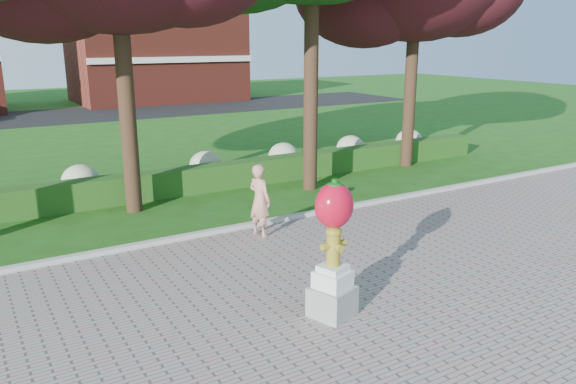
# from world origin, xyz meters

# --- Properties ---
(ground) EXTENTS (100.00, 100.00, 0.00)m
(ground) POSITION_xyz_m (0.00, 0.00, 0.00)
(ground) COLOR #1F4B12
(ground) RESTS_ON ground
(walkway) EXTENTS (40.00, 14.00, 0.04)m
(walkway) POSITION_xyz_m (0.00, -4.00, 0.02)
(walkway) COLOR gray
(walkway) RESTS_ON ground
(curb) EXTENTS (40.00, 0.18, 0.15)m
(curb) POSITION_xyz_m (0.00, 3.00, 0.07)
(curb) COLOR #ADADA5
(curb) RESTS_ON ground
(lawn_hedge) EXTENTS (24.00, 0.70, 0.80)m
(lawn_hedge) POSITION_xyz_m (0.00, 7.00, 0.40)
(lawn_hedge) COLOR #184714
(lawn_hedge) RESTS_ON ground
(hydrangea_row) EXTENTS (20.10, 1.10, 0.99)m
(hydrangea_row) POSITION_xyz_m (0.57, 8.00, 0.55)
(hydrangea_row) COLOR #B7C294
(hydrangea_row) RESTS_ON ground
(street) EXTENTS (50.00, 8.00, 0.02)m
(street) POSITION_xyz_m (0.00, 28.00, 0.01)
(street) COLOR black
(street) RESTS_ON ground
(building_right) EXTENTS (12.00, 8.00, 6.40)m
(building_right) POSITION_xyz_m (8.00, 34.00, 3.20)
(building_right) COLOR maroon
(building_right) RESTS_ON ground
(hydrant_sculpture) EXTENTS (0.83, 0.83, 2.41)m
(hydrant_sculpture) POSITION_xyz_m (-0.88, -1.91, 1.32)
(hydrant_sculpture) COLOR gray
(hydrant_sculpture) RESTS_ON walkway
(woman) EXTENTS (0.57, 0.73, 1.76)m
(woman) POSITION_xyz_m (-0.00, 2.33, 0.92)
(woman) COLOR tan
(woman) RESTS_ON walkway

